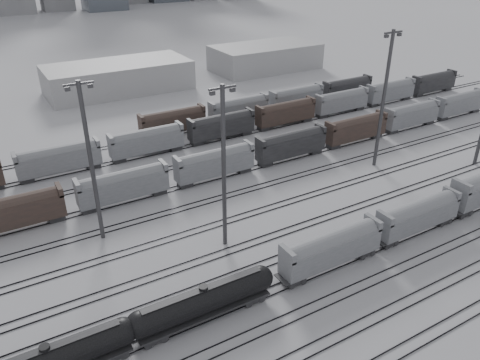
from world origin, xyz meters
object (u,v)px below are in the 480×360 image
tank_car_b (204,301)px  hopper_car_a (331,247)px  hopper_car_b (418,214)px  light_mast_c (224,166)px

tank_car_b → hopper_car_a: hopper_car_a is taller
tank_car_b → hopper_car_a: 18.64m
hopper_car_b → light_mast_c: bearing=155.1°
hopper_car_a → light_mast_c: size_ratio=0.64×
tank_car_b → hopper_car_a: (18.62, -0.00, 0.71)m
hopper_car_b → tank_car_b: bearing=180.0°
light_mast_c → hopper_car_a: bearing=-51.9°
tank_car_b → light_mast_c: size_ratio=0.78×
tank_car_b → hopper_car_a: bearing=-0.0°
tank_car_b → hopper_car_a: size_ratio=1.22×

